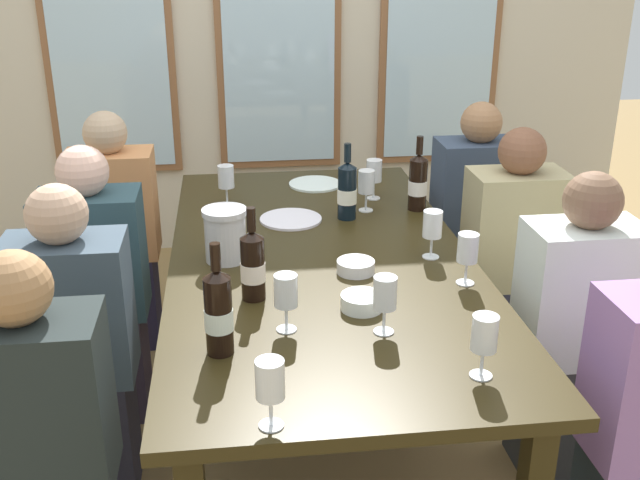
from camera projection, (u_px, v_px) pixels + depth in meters
ground_plane at (321, 428)px, 2.95m from camera, size 12.00×12.00×0.00m
back_wall_with_windows at (277, 4)px, 4.22m from camera, size 4.27×0.10×2.90m
dining_table at (321, 273)px, 2.70m from camera, size 1.07×2.11×0.74m
white_plate_0 at (315, 184)px, 3.43m from camera, size 0.24×0.24×0.01m
white_plate_1 at (291, 219)px, 3.00m from camera, size 0.25×0.25×0.01m
metal_pitcher at (225, 235)px, 2.59m from camera, size 0.16×0.16×0.19m
wine_bottle_0 at (418, 182)px, 3.08m from camera, size 0.08×0.08×0.31m
wine_bottle_1 at (347, 190)px, 2.98m from camera, size 0.08×0.08×0.31m
wine_bottle_2 at (218, 312)px, 2.00m from camera, size 0.08×0.08×0.32m
wine_bottle_3 at (253, 265)px, 2.31m from camera, size 0.08×0.08×0.30m
tasting_bowl_0 at (362, 302)px, 2.27m from camera, size 0.13×0.13×0.05m
tasting_bowl_1 at (356, 267)px, 2.53m from camera, size 0.13×0.13×0.04m
wine_glass_0 at (468, 250)px, 2.41m from camera, size 0.07×0.07×0.17m
wine_glass_1 at (366, 183)px, 3.06m from camera, size 0.07×0.07×0.17m
wine_glass_2 at (433, 225)px, 2.61m from camera, size 0.07×0.07×0.17m
wine_glass_3 at (374, 173)px, 3.21m from camera, size 0.07×0.07×0.17m
wine_glass_4 at (270, 381)px, 1.69m from camera, size 0.07×0.07×0.17m
wine_glass_5 at (385, 294)px, 2.10m from camera, size 0.07×0.07×0.17m
wine_glass_6 at (484, 336)px, 1.89m from camera, size 0.07×0.07×0.17m
wine_glass_7 at (226, 178)px, 3.13m from camera, size 0.07×0.07×0.17m
wine_glass_8 at (286, 293)px, 2.12m from camera, size 0.07×0.07×0.17m
seated_person_0 at (117, 238)px, 3.40m from camera, size 0.38×0.24×1.11m
seated_person_1 at (473, 223)px, 3.58m from camera, size 0.38×0.24×1.11m
seated_person_2 at (76, 355)px, 2.44m from camera, size 0.38×0.24×1.11m
seated_person_3 at (573, 336)px, 2.56m from camera, size 0.38×0.24×1.11m
seated_person_4 at (97, 294)px, 2.87m from camera, size 0.38×0.24×1.11m
seated_person_5 at (510, 265)px, 3.12m from camera, size 0.38×0.24×1.11m
seated_person_6 at (41, 456)px, 1.96m from camera, size 0.38×0.24×1.11m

